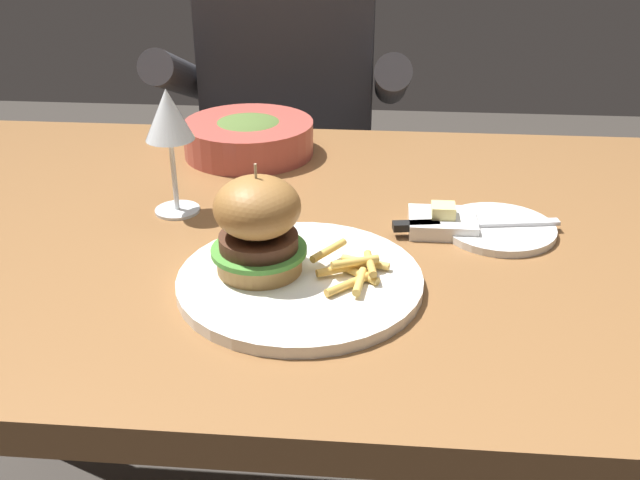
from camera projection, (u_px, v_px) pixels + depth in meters
dining_table at (280, 282)px, 0.99m from camera, size 1.35×0.81×0.74m
main_plate at (300, 281)px, 0.80m from camera, size 0.28×0.28×0.01m
burger_sandwich at (255, 225)px, 0.78m from camera, size 0.11×0.11×0.13m
fries_pile at (353, 268)px, 0.79m from camera, size 0.09×0.11×0.02m
wine_glass at (169, 120)px, 0.92m from camera, size 0.06×0.06×0.17m
bread_plate at (499, 230)px, 0.92m from camera, size 0.15×0.15×0.01m
table_knife at (461, 225)px, 0.91m from camera, size 0.22×0.05×0.01m
butter_dish at (442, 221)px, 0.93m from camera, size 0.09×0.07×0.04m
soup_bowl at (249, 136)px, 1.17m from camera, size 0.21×0.21×0.06m
diner_person at (291, 164)px, 1.64m from camera, size 0.51×0.36×1.18m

